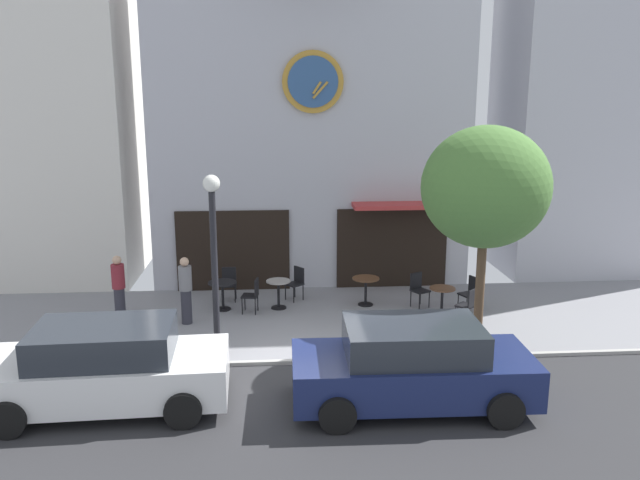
% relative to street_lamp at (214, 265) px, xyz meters
% --- Properties ---
extents(ground_plane, '(27.96, 11.17, 0.13)m').
position_rel_street_lamp_xyz_m(ground_plane, '(1.88, -0.95, -2.00)').
color(ground_plane, gray).
extents(clock_building, '(9.11, 3.91, 10.62)m').
position_rel_street_lamp_xyz_m(clock_building, '(2.39, 5.92, 3.48)').
color(clock_building, '#B2B2BC').
rests_on(clock_building, ground_plane).
extents(neighbor_building_left, '(5.41, 4.78, 12.30)m').
position_rel_street_lamp_xyz_m(neighbor_building_left, '(-5.58, 7.02, 4.17)').
color(neighbor_building_left, silver).
rests_on(neighbor_building_left, ground_plane).
extents(neighbor_building_right, '(5.48, 3.36, 13.16)m').
position_rel_street_lamp_xyz_m(neighbor_building_right, '(11.14, 6.31, 4.60)').
color(neighbor_building_right, '#B2B2BC').
rests_on(neighbor_building_right, ground_plane).
extents(street_lamp, '(0.36, 0.36, 3.90)m').
position_rel_street_lamp_xyz_m(street_lamp, '(0.00, 0.00, 0.00)').
color(street_lamp, black).
rests_on(street_lamp, ground_plane).
extents(street_tree, '(2.71, 2.44, 4.90)m').
position_rel_street_lamp_xyz_m(street_tree, '(5.70, -0.23, 1.62)').
color(street_tree, brown).
rests_on(street_tree, ground_plane).
extents(cafe_table_near_door, '(0.74, 0.74, 0.75)m').
position_rel_street_lamp_xyz_m(cafe_table_near_door, '(-0.08, 2.84, -1.44)').
color(cafe_table_near_door, black).
rests_on(cafe_table_near_door, ground_plane).
extents(cafe_table_rightmost, '(0.64, 0.64, 0.76)m').
position_rel_street_lamp_xyz_m(cafe_table_rightmost, '(1.36, 2.85, -1.47)').
color(cafe_table_rightmost, black).
rests_on(cafe_table_rightmost, ground_plane).
extents(cafe_table_center_right, '(0.72, 0.72, 0.75)m').
position_rel_street_lamp_xyz_m(cafe_table_center_right, '(3.68, 2.94, -1.44)').
color(cafe_table_center_right, black).
rests_on(cafe_table_center_right, ground_plane).
extents(cafe_table_center_left, '(0.65, 0.65, 0.72)m').
position_rel_street_lamp_xyz_m(cafe_table_center_left, '(5.50, 2.03, -1.49)').
color(cafe_table_center_left, black).
rests_on(cafe_table_center_left, ground_plane).
extents(cafe_chair_facing_street, '(0.46, 0.46, 0.90)m').
position_rel_street_lamp_xyz_m(cafe_chair_facing_street, '(0.71, 2.55, -1.45)').
color(cafe_chair_facing_street, black).
rests_on(cafe_chair_facing_street, ground_plane).
extents(cafe_chair_under_awning, '(0.56, 0.56, 0.90)m').
position_rel_street_lamp_xyz_m(cafe_chair_under_awning, '(1.86, 3.56, -1.45)').
color(cafe_chair_under_awning, black).
rests_on(cafe_chair_under_awning, ground_plane).
extents(cafe_chair_left_end, '(0.56, 0.56, 0.90)m').
position_rel_street_lamp_xyz_m(cafe_chair_left_end, '(5.98, 1.34, -1.45)').
color(cafe_chair_left_end, black).
rests_on(cafe_chair_left_end, ground_plane).
extents(cafe_chair_mid_row, '(0.54, 0.54, 0.90)m').
position_rel_street_lamp_xyz_m(cafe_chair_mid_row, '(5.04, 2.74, -1.45)').
color(cafe_chair_mid_row, black).
rests_on(cafe_chair_mid_row, ground_plane).
extents(cafe_chair_curbside, '(0.53, 0.53, 0.90)m').
position_rel_street_lamp_xyz_m(cafe_chair_curbside, '(6.32, 2.30, -1.45)').
color(cafe_chair_curbside, black).
rests_on(cafe_chair_curbside, ground_plane).
extents(cafe_chair_right_end, '(0.40, 0.40, 0.90)m').
position_rel_street_lamp_xyz_m(cafe_chair_right_end, '(0.03, 3.65, -1.45)').
color(cafe_chair_right_end, black).
rests_on(cafe_chair_right_end, ground_plane).
extents(pedestrian_maroon, '(0.45, 0.45, 1.67)m').
position_rel_street_lamp_xyz_m(pedestrian_maroon, '(-2.56, 2.18, -1.12)').
color(pedestrian_maroon, '#2D2D38').
rests_on(pedestrian_maroon, ground_plane).
extents(pedestrian_grey, '(0.39, 0.39, 1.67)m').
position_rel_street_lamp_xyz_m(pedestrian_grey, '(-0.90, 1.90, -1.12)').
color(pedestrian_grey, '#2D2D38').
rests_on(pedestrian_grey, ground_plane).
extents(parked_car_white, '(4.36, 2.15, 1.55)m').
position_rel_street_lamp_xyz_m(parked_car_white, '(-1.76, -2.36, -1.22)').
color(parked_car_white, white).
rests_on(parked_car_white, ground_plane).
extents(parked_car_navy, '(4.33, 2.08, 1.55)m').
position_rel_street_lamp_xyz_m(parked_car_navy, '(3.70, -2.68, -1.22)').
color(parked_car_navy, navy).
rests_on(parked_car_navy, ground_plane).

